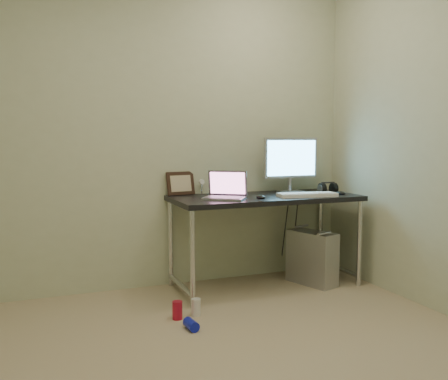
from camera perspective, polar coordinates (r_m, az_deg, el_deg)
wall_back at (r=4.05m, az=-8.81°, el=6.36°), size 3.50×0.02×2.50m
desk at (r=4.08m, az=4.72°, el=-1.80°), size 1.52×0.66×0.75m
tower_computer at (r=4.26m, az=10.02°, el=-7.63°), size 0.31×0.46×0.47m
cable_a at (r=4.52m, az=6.99°, el=-4.48°), size 0.01×0.16×0.69m
cable_b at (r=4.55m, az=8.11°, el=-4.69°), size 0.02×0.11×0.71m
can_red at (r=3.47m, az=-5.35°, el=-13.52°), size 0.07×0.07×0.12m
can_white at (r=3.52m, az=-3.23°, el=-13.23°), size 0.08×0.08×0.12m
can_blue at (r=3.30m, az=-3.77°, el=-15.10°), size 0.08×0.13×0.07m
laptop at (r=3.85m, az=0.18°, el=-0.26°), size 0.40×0.38×0.21m
monitor at (r=4.32m, az=7.64°, el=3.36°), size 0.50×0.15×0.47m
keyboard at (r=4.05m, az=9.49°, el=-0.54°), size 0.49×0.22×0.03m
mouse_right at (r=4.26m, az=13.18°, el=-0.25°), size 0.07×0.11×0.03m
mouse_left at (r=3.88m, az=4.22°, el=-0.72°), size 0.07×0.11×0.03m
headphones at (r=4.45m, az=11.79°, el=0.18°), size 0.16×0.10×0.11m
picture_frame at (r=4.11m, az=-4.99°, el=0.77°), size 0.25×0.10×0.19m
webcam at (r=4.15m, az=-2.57°, el=0.77°), size 0.04×0.03×0.12m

